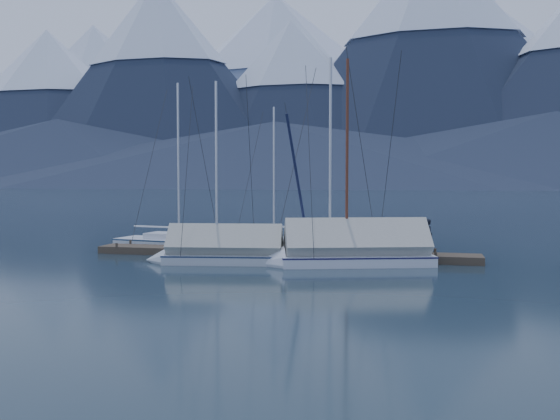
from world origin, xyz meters
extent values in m
plane|color=black|center=(0.00, 0.00, 0.00)|extent=(1000.00, 1000.00, 0.00)
cone|color=#475675|center=(-260.00, 420.00, 65.00)|extent=(308.00, 308.00, 130.00)
cone|color=silver|center=(-260.00, 420.00, 103.20)|extent=(133.24, 133.24, 54.60)
cone|color=#475675|center=(-110.00, 440.00, 75.00)|extent=(352.00, 352.00, 150.00)
cone|color=silver|center=(-110.00, 440.00, 119.00)|extent=(152.28, 152.28, 63.00)
cone|color=#475675|center=(40.00, 430.00, 70.00)|extent=(330.00, 330.00, 140.00)
cone|color=silver|center=(40.00, 430.00, 111.10)|extent=(142.76, 142.76, 58.80)
cone|color=#192133|center=(-220.00, 300.00, 47.50)|extent=(209.00, 209.00, 95.00)
cone|color=silver|center=(-220.00, 300.00, 75.55)|extent=(90.41, 90.41, 39.90)
cone|color=#192133|center=(-140.00, 285.00, 57.50)|extent=(190.00, 190.00, 115.00)
cone|color=silver|center=(-140.00, 285.00, 91.35)|extent=(82.19, 82.19, 48.30)
cone|color=#192133|center=(-65.00, 295.00, 45.00)|extent=(171.00, 171.00, 90.00)
cone|color=silver|center=(-65.00, 295.00, 71.60)|extent=(73.97, 73.97, 37.80)
cone|color=#192133|center=(10.00, 310.00, 67.50)|extent=(228.00, 228.00, 135.00)
cone|color=#192133|center=(-180.00, 250.00, 17.50)|extent=(364.00, 364.00, 35.00)
cone|color=#192133|center=(-60.00, 240.00, 15.00)|extent=(416.00, 416.00, 30.00)
cone|color=#192133|center=(60.00, 245.00, 16.00)|extent=(390.00, 390.00, 32.00)
cube|color=#382D23|center=(0.00, 2.00, 0.17)|extent=(18.00, 1.50, 0.34)
cube|color=black|center=(-6.00, 2.00, -0.05)|extent=(3.00, 1.30, 0.30)
cube|color=black|center=(0.00, 2.00, -0.05)|extent=(3.00, 1.30, 0.30)
cube|color=black|center=(6.00, 2.00, -0.05)|extent=(3.00, 1.30, 0.30)
cylinder|color=#382D23|center=(-8.00, 2.70, 0.35)|extent=(0.12, 0.12, 0.35)
cylinder|color=#382D23|center=(-8.00, 1.30, 0.35)|extent=(0.12, 0.12, 0.35)
cylinder|color=#382D23|center=(-5.00, 2.70, 0.35)|extent=(0.12, 0.12, 0.35)
cylinder|color=#382D23|center=(-5.00, 1.30, 0.35)|extent=(0.12, 0.12, 0.35)
cylinder|color=#382D23|center=(-2.00, 2.70, 0.35)|extent=(0.12, 0.12, 0.35)
cylinder|color=#382D23|center=(-2.00, 1.30, 0.35)|extent=(0.12, 0.12, 0.35)
cylinder|color=#382D23|center=(1.00, 2.70, 0.35)|extent=(0.12, 0.12, 0.35)
cylinder|color=#382D23|center=(1.00, 1.30, 0.35)|extent=(0.12, 0.12, 0.35)
cylinder|color=#382D23|center=(4.00, 2.70, 0.35)|extent=(0.12, 0.12, 0.35)
cylinder|color=#382D23|center=(4.00, 1.30, 0.35)|extent=(0.12, 0.12, 0.35)
cylinder|color=#382D23|center=(7.00, 2.70, 0.35)|extent=(0.12, 0.12, 0.35)
cylinder|color=#382D23|center=(7.00, 1.30, 0.35)|extent=(0.12, 0.12, 0.35)
cube|color=silver|center=(-6.49, 4.48, 0.12)|extent=(6.36, 2.86, 0.68)
cube|color=silver|center=(-6.49, 4.48, -0.18)|extent=(5.33, 1.82, 0.31)
cube|color=navy|center=(-6.49, 4.48, 0.41)|extent=(6.43, 2.88, 0.06)
cone|color=silver|center=(-2.99, 4.00, 0.12)|extent=(1.38, 2.10, 1.97)
cube|color=silver|center=(-6.79, 4.52, 0.61)|extent=(2.32, 1.71, 0.31)
cylinder|color=#B2B7BF|center=(-6.08, 4.42, 4.56)|extent=(0.12, 0.12, 8.19)
cylinder|color=#B2B7BF|center=(-7.50, 4.62, 1.07)|extent=(2.75, 0.46, 0.09)
cylinder|color=#26262B|center=(-4.56, 4.22, 4.56)|extent=(0.44, 3.07, 8.20)
cube|color=silver|center=(-1.31, 4.81, 0.10)|extent=(5.45, 2.97, 0.57)
cube|color=silver|center=(-1.31, 4.81, -0.16)|extent=(4.50, 2.02, 0.26)
cube|color=#191745|center=(-1.31, 4.81, 0.35)|extent=(5.50, 3.00, 0.05)
cone|color=silver|center=(1.57, 4.06, 0.10)|extent=(1.34, 1.84, 1.66)
cube|color=silver|center=(-1.56, 4.87, 0.52)|extent=(2.06, 1.62, 0.26)
cylinder|color=#B2B7BF|center=(-0.98, 4.72, 3.84)|extent=(0.10, 0.10, 6.91)
cylinder|color=#B2B7BF|center=(-2.15, 5.02, 0.91)|extent=(2.28, 0.66, 0.08)
cylinder|color=#26262B|center=(0.28, 4.39, 3.84)|extent=(0.67, 2.53, 6.91)
cube|color=white|center=(1.61, 4.14, 0.13)|extent=(7.10, 4.39, 0.74)
cube|color=white|center=(1.61, 4.14, -0.20)|extent=(5.81, 3.10, 0.34)
cube|color=#1B1A4E|center=(1.61, 4.14, 0.45)|extent=(7.17, 4.43, 0.07)
cone|color=white|center=(5.26, 2.83, 0.13)|extent=(1.89, 2.45, 2.16)
cube|color=white|center=(1.30, 4.26, 0.67)|extent=(2.75, 2.28, 0.34)
cylinder|color=#B2B7BF|center=(2.04, 3.99, 5.00)|extent=(0.13, 0.13, 8.98)
cylinder|color=#B2B7BF|center=(0.56, 4.52, 1.18)|extent=(2.89, 1.12, 0.10)
cylinder|color=#26262B|center=(3.62, 3.42, 5.00)|extent=(1.17, 3.20, 8.99)
cube|color=silver|center=(3.71, 0.38, 0.12)|extent=(6.72, 4.05, 0.67)
cube|color=silver|center=(3.71, 0.38, -0.18)|extent=(5.51, 2.80, 0.31)
cube|color=#1A1643|center=(3.71, 0.38, 0.41)|extent=(6.79, 4.09, 0.06)
cone|color=silver|center=(0.25, -0.71, 0.12)|extent=(1.72, 2.40, 2.16)
cylinder|color=#592819|center=(3.32, 0.26, 4.55)|extent=(0.12, 0.12, 8.18)
cylinder|color=#592819|center=(4.69, 0.69, 1.07)|extent=(2.75, 0.94, 0.09)
cylinder|color=#26262B|center=(1.81, -0.21, 4.55)|extent=(0.98, 3.05, 8.19)
cube|color=#A9A99E|center=(3.71, 0.38, 0.87)|extent=(6.43, 3.99, 2.29)
cube|color=silver|center=(-1.83, -0.47, 0.11)|extent=(5.40, 2.66, 0.61)
cube|color=silver|center=(-1.83, -0.47, -0.17)|extent=(4.50, 1.72, 0.28)
cube|color=#18284A|center=(-1.83, -0.47, 0.37)|extent=(5.46, 2.69, 0.06)
cone|color=silver|center=(-4.79, -0.96, 0.11)|extent=(1.29, 1.91, 1.77)
cylinder|color=#B2B7BF|center=(-2.19, -0.53, 4.11)|extent=(0.11, 0.11, 7.39)
cylinder|color=#B2B7BF|center=(-0.92, -0.32, 0.97)|extent=(2.31, 0.46, 0.08)
cylinder|color=#26262B|center=(-3.47, -0.74, 4.11)|extent=(0.45, 2.58, 7.40)
cube|color=#A5A59B|center=(-1.83, -0.47, 0.79)|extent=(5.15, 2.65, 1.88)
imported|color=black|center=(6.70, 2.45, 1.10)|extent=(0.55, 0.65, 1.52)
camera|label=1|loc=(6.45, -24.62, 3.64)|focal=38.00mm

